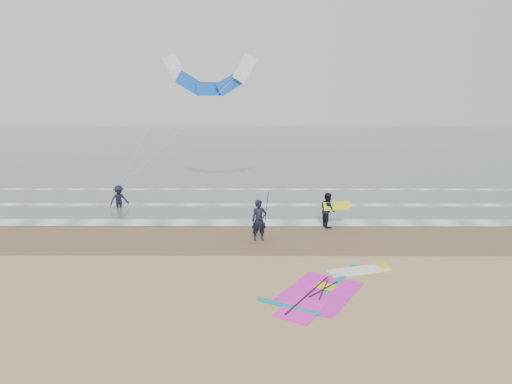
{
  "coord_description": "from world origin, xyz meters",
  "views": [
    {
      "loc": [
        -0.5,
        -13.13,
        5.92
      ],
      "look_at": [
        -0.59,
        5.0,
        2.2
      ],
      "focal_mm": 32.0,
      "sensor_mm": 36.0,
      "label": 1
    }
  ],
  "objects_px": {
    "surf_kite": "(210,79)",
    "windsurf_rig": "(332,286)",
    "person_wading": "(119,194)",
    "person_standing": "(259,220)",
    "person_walking": "(328,210)"
  },
  "relations": [
    {
      "from": "surf_kite",
      "to": "windsurf_rig",
      "type": "bearing_deg",
      "value": -70.85
    },
    {
      "from": "windsurf_rig",
      "to": "person_wading",
      "type": "xyz_separation_m",
      "value": [
        -10.0,
        10.73,
        0.78
      ]
    },
    {
      "from": "person_standing",
      "to": "windsurf_rig",
      "type": "bearing_deg",
      "value": -74.41
    },
    {
      "from": "person_wading",
      "to": "surf_kite",
      "type": "bearing_deg",
      "value": 7.35
    },
    {
      "from": "windsurf_rig",
      "to": "surf_kite",
      "type": "distance_m",
      "value": 17.82
    },
    {
      "from": "person_standing",
      "to": "surf_kite",
      "type": "distance_m",
      "value": 12.6
    },
    {
      "from": "person_walking",
      "to": "surf_kite",
      "type": "height_order",
      "value": "surf_kite"
    },
    {
      "from": "person_standing",
      "to": "person_wading",
      "type": "relative_size",
      "value": 1.08
    },
    {
      "from": "windsurf_rig",
      "to": "surf_kite",
      "type": "bearing_deg",
      "value": 109.15
    },
    {
      "from": "person_walking",
      "to": "person_wading",
      "type": "height_order",
      "value": "person_walking"
    },
    {
      "from": "person_walking",
      "to": "person_wading",
      "type": "distance_m",
      "value": 11.51
    },
    {
      "from": "person_wading",
      "to": "person_standing",
      "type": "bearing_deg",
      "value": -75.1
    },
    {
      "from": "windsurf_rig",
      "to": "person_standing",
      "type": "distance_m",
      "value": 5.51
    },
    {
      "from": "person_walking",
      "to": "person_standing",
      "type": "bearing_deg",
      "value": 109.07
    },
    {
      "from": "person_standing",
      "to": "person_wading",
      "type": "height_order",
      "value": "person_standing"
    }
  ]
}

